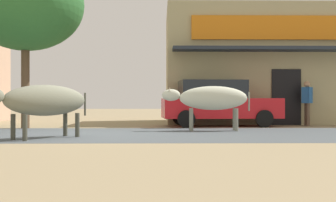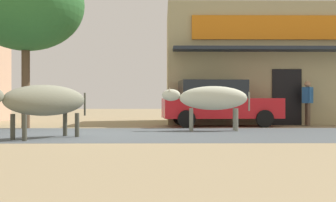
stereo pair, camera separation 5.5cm
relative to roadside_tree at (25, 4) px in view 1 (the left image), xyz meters
name	(u,v)px [view 1 (the left image)]	position (x,y,z in m)	size (l,w,h in m)	color
ground	(82,134)	(2.36, -2.71, -4.11)	(80.00, 80.00, 0.00)	#93815E
asphalt_road	(82,134)	(2.36, -2.71, -4.11)	(72.00, 5.37, 0.00)	#4A5156
storefront_right_club	(270,67)	(9.19, 4.19, -1.76)	(8.88, 5.57, 4.69)	tan
roadside_tree	(25,4)	(0.00, 0.00, 0.00)	(3.86, 3.86, 5.66)	brown
parked_hatchback_car	(218,103)	(6.54, 1.09, -3.27)	(4.25, 2.14, 1.64)	red
cow_near_brown	(44,101)	(1.70, -4.12, -3.20)	(2.19, 2.47, 1.29)	slate
cow_far_dark	(211,99)	(6.02, -1.35, -3.13)	(2.67, 0.68, 1.36)	beige
pedestrian_by_shop	(307,100)	(9.86, 1.42, -3.15)	(0.46, 0.61, 1.64)	brown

